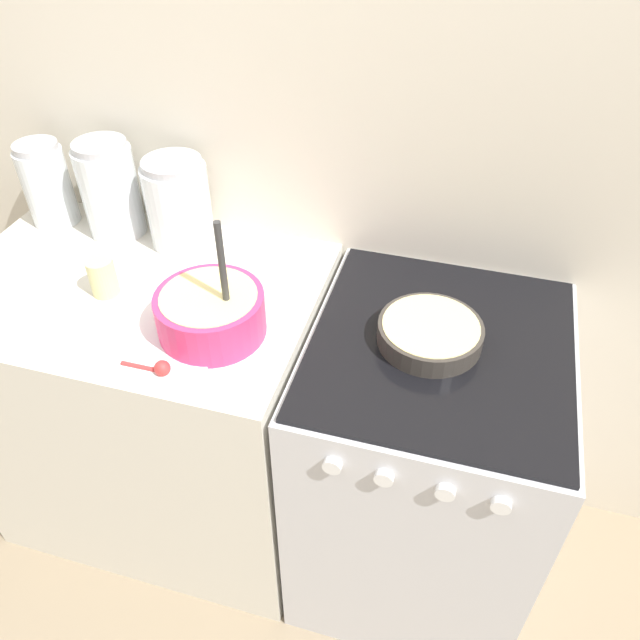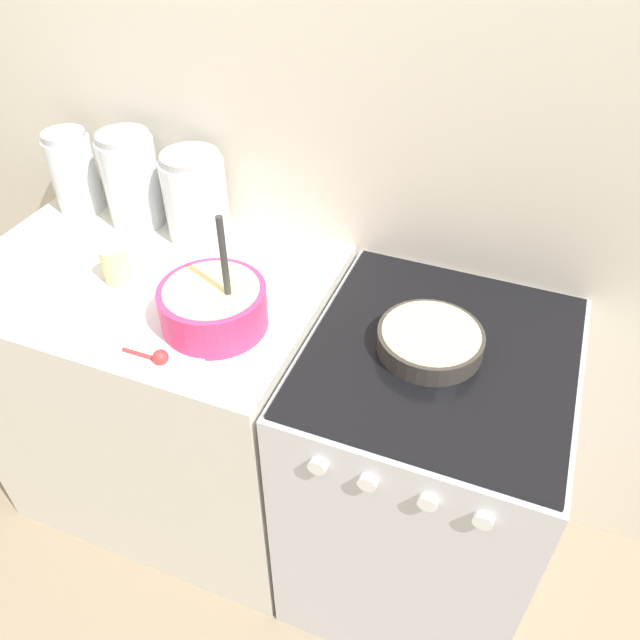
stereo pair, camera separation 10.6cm
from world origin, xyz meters
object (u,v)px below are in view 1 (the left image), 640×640
at_px(stove, 421,464).
at_px(storage_jar_middle, 111,195).
at_px(tin_can, 103,277).
at_px(storage_jar_right, 179,208).
at_px(mixing_bowl, 211,311).
at_px(baking_pan, 430,333).
at_px(storage_jar_left, 49,189).

bearing_deg(stove, storage_jar_middle, 166.72).
bearing_deg(tin_can, storage_jar_right, 71.90).
bearing_deg(storage_jar_middle, storage_jar_right, 0.00).
relative_size(storage_jar_middle, tin_can, 2.74).
xyz_separation_m(stove, mixing_bowl, (-0.52, -0.10, 0.52)).
bearing_deg(baking_pan, storage_jar_left, 168.59).
relative_size(baking_pan, storage_jar_left, 1.00).
relative_size(mixing_bowl, tin_can, 3.11).
relative_size(baking_pan, storage_jar_right, 0.98).
height_order(stove, tin_can, tin_can).
distance_m(stove, storage_jar_right, 0.97).
xyz_separation_m(stove, storage_jar_left, (-1.16, 0.23, 0.56)).
xyz_separation_m(baking_pan, storage_jar_left, (-1.13, 0.23, 0.08)).
bearing_deg(storage_jar_right, storage_jar_middle, -180.00).
height_order(storage_jar_left, storage_jar_middle, storage_jar_middle).
relative_size(stove, storage_jar_middle, 3.41).
relative_size(mixing_bowl, storage_jar_right, 1.24).
bearing_deg(storage_jar_left, tin_can, -40.03).
bearing_deg(storage_jar_middle, stove, -13.28).
height_order(baking_pan, tin_can, tin_can).
bearing_deg(tin_can, baking_pan, 2.83).
xyz_separation_m(baking_pan, tin_can, (-0.81, -0.04, 0.02)).
distance_m(stove, storage_jar_left, 1.31).
bearing_deg(stove, baking_pan, -175.79).
distance_m(mixing_bowl, storage_jar_left, 0.72).
height_order(stove, baking_pan, baking_pan).
distance_m(storage_jar_middle, storage_jar_right, 0.20).
bearing_deg(storage_jar_right, tin_can, -108.10).
bearing_deg(tin_can, stove, 2.88).
xyz_separation_m(stove, baking_pan, (-0.03, -0.00, 0.49)).
bearing_deg(stove, storage_jar_right, 163.31).
distance_m(mixing_bowl, storage_jar_right, 0.41).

